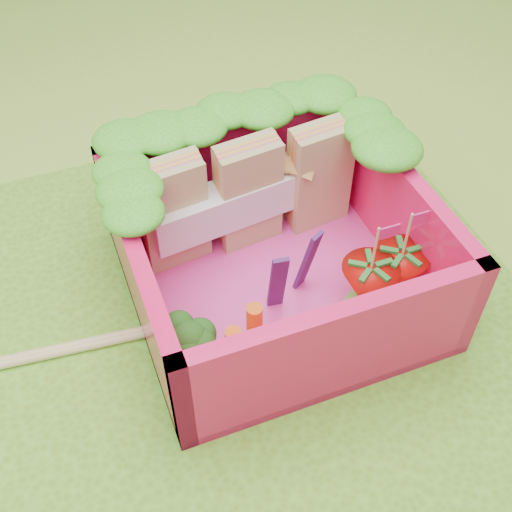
{
  "coord_description": "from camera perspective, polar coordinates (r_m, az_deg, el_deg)",
  "views": [
    {
      "loc": [
        -0.62,
        -1.78,
        2.37
      ],
      "look_at": [
        0.09,
        0.05,
        0.28
      ],
      "focal_mm": 45.0,
      "sensor_mm": 36.0,
      "label": 1
    }
  ],
  "objects": [
    {
      "name": "lettuce_ruffle",
      "position": [
        2.97,
        -1.54,
        11.14
      ],
      "size": [
        1.43,
        0.77,
        0.11
      ],
      "color": "#25921A",
      "rests_on": "bento_box"
    },
    {
      "name": "sandwich_stack",
      "position": [
        3.06,
        -0.55,
        5.58
      ],
      "size": [
        1.07,
        0.29,
        0.55
      ],
      "color": "tan",
      "rests_on": "bento_floor"
    },
    {
      "name": "bento_box",
      "position": [
        2.87,
        1.67,
        0.81
      ],
      "size": [
        1.3,
        1.3,
        0.55
      ],
      "color": "#F61456",
      "rests_on": "placemat"
    },
    {
      "name": "bento_floor",
      "position": [
        3.05,
        1.57,
        -2.45
      ],
      "size": [
        1.3,
        1.3,
        0.05
      ],
      "primitive_type": "cube",
      "color": "#EF3DA0",
      "rests_on": "placemat"
    },
    {
      "name": "snap_peas",
      "position": [
        3.0,
        9.13,
        -2.84
      ],
      "size": [
        0.64,
        0.46,
        0.05
      ],
      "color": "#51A534",
      "rests_on": "bento_floor"
    },
    {
      "name": "carrot_sticks",
      "position": [
        2.68,
        -1.02,
        -7.21
      ],
      "size": [
        0.19,
        0.15,
        0.24
      ],
      "color": "#FF6115",
      "rests_on": "bento_floor"
    },
    {
      "name": "broccoli",
      "position": [
        2.59,
        -6.17,
        -7.97
      ],
      "size": [
        0.32,
        0.32,
        0.26
      ],
      "color": "#70A14E",
      "rests_on": "bento_floor"
    },
    {
      "name": "purple_wedges",
      "position": [
        2.82,
        3.3,
        -1.38
      ],
      "size": [
        0.25,
        0.11,
        0.38
      ],
      "color": "#4B1857",
      "rests_on": "bento_floor"
    },
    {
      "name": "strawberry_left",
      "position": [
        2.87,
        9.9,
        -2.69
      ],
      "size": [
        0.25,
        0.25,
        0.49
      ],
      "color": "red",
      "rests_on": "bento_floor"
    },
    {
      "name": "strawberry_right",
      "position": [
        2.96,
        12.53,
        -1.42
      ],
      "size": [
        0.25,
        0.25,
        0.49
      ],
      "color": "red",
      "rests_on": "bento_floor"
    },
    {
      "name": "ground",
      "position": [
        3.02,
        -1.27,
        -4.69
      ],
      "size": [
        14.0,
        14.0,
        0.0
      ],
      "primitive_type": "plane",
      "color": "#95C738",
      "rests_on": "ground"
    },
    {
      "name": "placemat",
      "position": [
        3.01,
        -1.27,
        -4.51
      ],
      "size": [
        2.6,
        2.6,
        0.03
      ],
      "primitive_type": "cube",
      "color": "#619822",
      "rests_on": "ground"
    }
  ]
}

